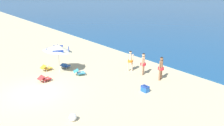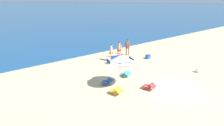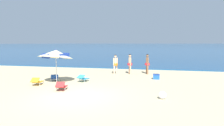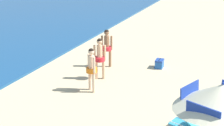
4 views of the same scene
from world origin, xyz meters
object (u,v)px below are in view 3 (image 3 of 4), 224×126
person_wading_in (115,63)px  person_standing_near_shore (147,63)px  lounge_chair_under_umbrella (61,86)px  lounge_chair_beside_umbrella (37,81)px  beach_ball (162,95)px  lounge_chair_spare_folded (55,77)px  beach_umbrella_striped_main (56,54)px  cooler_box (156,77)px  person_standing_beside (130,63)px  lounge_chair_facing_sea (83,78)px

person_wading_in → person_standing_near_shore: bearing=11.1°
lounge_chair_under_umbrella → lounge_chair_beside_umbrella: bearing=157.2°
beach_ball → lounge_chair_spare_folded: bearing=158.2°
beach_umbrella_striped_main → cooler_box: (6.70, 3.03, -1.84)m
beach_umbrella_striped_main → lounge_chair_beside_umbrella: (-1.01, -0.75, -1.77)m
lounge_chair_under_umbrella → person_standing_beside: person_standing_beside is taller
lounge_chair_spare_folded → person_standing_near_shore: 8.02m
beach_umbrella_striped_main → person_standing_beside: size_ratio=1.56×
lounge_chair_spare_folded → beach_ball: (7.48, -2.99, -0.09)m
person_standing_beside → person_standing_near_shore: bearing=12.0°
person_standing_beside → cooler_box: (2.27, -2.02, -0.83)m
beach_ball → lounge_chair_facing_sea: bearing=149.1°
lounge_chair_under_umbrella → cooler_box: (5.50, 4.71, -0.07)m
person_standing_beside → cooler_box: 3.15m
beach_umbrella_striped_main → lounge_chair_facing_sea: 2.54m
lounge_chair_under_umbrella → beach_ball: (5.72, -0.57, -0.08)m
lounge_chair_under_umbrella → beach_umbrella_striped_main: bearing=125.5°
person_standing_near_shore → cooler_box: person_standing_near_shore is taller
cooler_box → lounge_chair_facing_sea: bearing=-158.0°
lounge_chair_facing_sea → beach_ball: size_ratio=2.58×
lounge_chair_beside_umbrella → lounge_chair_facing_sea: size_ratio=0.96×
cooler_box → person_standing_beside: bearing=138.4°
person_standing_near_shore → lounge_chair_facing_sea: bearing=-134.8°
lounge_chair_under_umbrella → person_wading_in: bearing=73.2°
person_standing_near_shore → person_standing_beside: 1.55m
lounge_chair_facing_sea → lounge_chair_spare_folded: bearing=-174.1°
lounge_chair_beside_umbrella → beach_ball: size_ratio=2.49×
lounge_chair_beside_umbrella → beach_ball: lounge_chair_beside_umbrella is taller
lounge_chair_under_umbrella → cooler_box: bearing=40.5°
lounge_chair_facing_sea → cooler_box: bearing=22.0°
lounge_chair_facing_sea → person_standing_near_shore: (4.38, 4.41, 0.76)m
lounge_chair_spare_folded → cooler_box: bearing=17.5°
lounge_chair_beside_umbrella → beach_ball: (7.93, -1.50, -0.08)m
person_standing_beside → beach_umbrella_striped_main: bearing=-131.2°
cooler_box → beach_umbrella_striped_main: bearing=-155.7°
lounge_chair_spare_folded → lounge_chair_facing_sea: bearing=5.9°
person_standing_beside → cooler_box: bearing=-41.6°
beach_umbrella_striped_main → person_wading_in: (3.16, 4.82, -1.04)m
lounge_chair_under_umbrella → lounge_chair_spare_folded: (-1.76, 2.41, 0.01)m
lounge_chair_beside_umbrella → cooler_box: size_ratio=1.92×
beach_umbrella_striped_main → lounge_chair_beside_umbrella: beach_umbrella_striped_main is taller
person_standing_beside → beach_ball: (2.49, -7.30, -0.83)m
lounge_chair_spare_folded → person_standing_near_shore: (6.50, 4.63, 0.75)m
cooler_box → beach_ball: 5.29m
lounge_chair_beside_umbrella → person_standing_near_shore: person_standing_near_shore is taller
beach_umbrella_striped_main → person_standing_beside: beach_umbrella_striped_main is taller
lounge_chair_beside_umbrella → person_wading_in: person_wading_in is taller
person_standing_beside → beach_ball: person_standing_beside is taller
lounge_chair_beside_umbrella → lounge_chair_facing_sea: (2.57, 1.70, 0.00)m
beach_umbrella_striped_main → cooler_box: 7.58m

